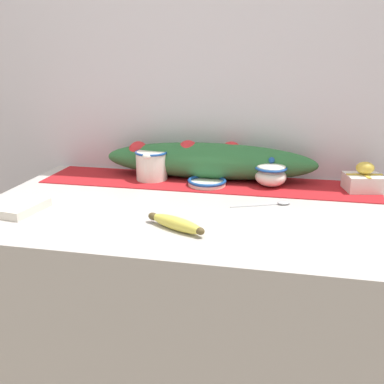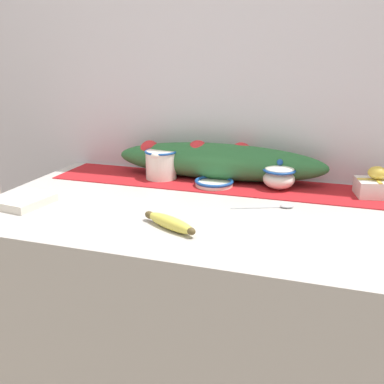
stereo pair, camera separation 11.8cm
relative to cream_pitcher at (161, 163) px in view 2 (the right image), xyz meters
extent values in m
cube|color=#B7B2AD|center=(0.19, -0.23, -0.49)|extent=(1.21, 0.71, 0.87)
cube|color=silver|center=(0.19, 0.14, 0.27)|extent=(2.01, 0.04, 2.40)
cube|color=#A8191E|center=(0.19, 0.00, -0.05)|extent=(1.11, 0.23, 0.00)
cylinder|color=white|center=(0.00, 0.00, 0.00)|extent=(0.11, 0.11, 0.10)
torus|color=#194793|center=(0.00, 0.00, 0.04)|extent=(0.11, 0.11, 0.01)
torus|color=white|center=(0.00, 0.06, 0.00)|extent=(0.05, 0.01, 0.05)
ellipsoid|color=white|center=(0.00, -0.05, 0.04)|extent=(0.03, 0.02, 0.02)
ellipsoid|color=white|center=(0.40, 0.00, -0.02)|extent=(0.10, 0.10, 0.06)
torus|color=#194793|center=(0.40, 0.00, 0.01)|extent=(0.10, 0.10, 0.01)
ellipsoid|color=white|center=(0.40, 0.00, 0.01)|extent=(0.09, 0.09, 0.02)
sphere|color=#194793|center=(0.40, 0.00, 0.03)|extent=(0.02, 0.02, 0.02)
cylinder|color=white|center=(0.20, -0.03, -0.05)|extent=(0.12, 0.12, 0.01)
torus|color=#194793|center=(0.20, -0.03, -0.04)|extent=(0.13, 0.13, 0.01)
ellipsoid|color=#DBCC4C|center=(0.19, -0.42, -0.04)|extent=(0.16, 0.11, 0.03)
ellipsoid|color=brown|center=(0.12, -0.38, -0.04)|extent=(0.04, 0.03, 0.02)
ellipsoid|color=brown|center=(0.25, -0.45, -0.04)|extent=(0.03, 0.03, 0.02)
cube|color=#B7B7BC|center=(0.36, -0.20, -0.05)|extent=(0.13, 0.06, 0.00)
ellipsoid|color=#B7B7BC|center=(0.45, -0.17, -0.05)|extent=(0.05, 0.04, 0.01)
cube|color=silver|center=(-0.28, -0.38, -0.04)|extent=(0.16, 0.16, 0.02)
cube|color=silver|center=(0.69, 0.01, -0.03)|extent=(0.13, 0.11, 0.05)
cube|color=gold|center=(0.69, 0.01, 0.00)|extent=(0.11, 0.03, 0.00)
cube|color=gold|center=(0.69, 0.01, 0.00)|extent=(0.03, 0.10, 0.00)
ellipsoid|color=gold|center=(0.69, 0.01, 0.02)|extent=(0.06, 0.05, 0.04)
ellipsoid|color=#2D6B38|center=(0.19, 0.05, 0.01)|extent=(0.73, 0.14, 0.12)
sphere|color=red|center=(-0.06, 0.05, 0.03)|extent=(0.07, 0.07, 0.07)
sphere|color=red|center=(0.12, 0.04, 0.04)|extent=(0.08, 0.08, 0.08)
sphere|color=red|center=(0.26, 0.07, 0.04)|extent=(0.08, 0.08, 0.08)
sphere|color=red|center=(0.43, 0.07, 0.02)|extent=(0.06, 0.06, 0.06)
camera|label=1|loc=(0.42, -1.37, 0.35)|focal=40.00mm
camera|label=2|loc=(0.54, -1.34, 0.35)|focal=40.00mm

